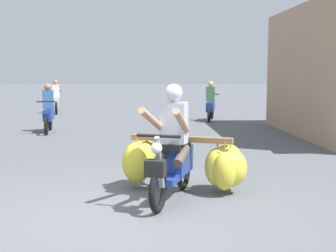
# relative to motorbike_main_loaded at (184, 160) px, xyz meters

# --- Properties ---
(ground_plane) EXTENTS (120.00, 120.00, 0.00)m
(ground_plane) POSITION_rel_motorbike_main_loaded_xyz_m (-0.94, -1.12, -0.48)
(ground_plane) COLOR #56595E
(motorbike_main_loaded) EXTENTS (1.92, 1.97, 1.58)m
(motorbike_main_loaded) POSITION_rel_motorbike_main_loaded_xyz_m (0.00, 0.00, 0.00)
(motorbike_main_loaded) COLOR black
(motorbike_main_loaded) RESTS_ON ground
(motorbike_distant_ahead_left) EXTENTS (0.62, 1.59, 1.40)m
(motorbike_distant_ahead_left) POSITION_rel_motorbike_main_loaded_xyz_m (1.82, 9.79, 0.09)
(motorbike_distant_ahead_left) COLOR black
(motorbike_distant_ahead_left) RESTS_ON ground
(motorbike_distant_ahead_right) EXTENTS (0.50, 1.62, 1.40)m
(motorbike_distant_ahead_right) POSITION_rel_motorbike_main_loaded_xyz_m (-3.30, 6.96, 0.09)
(motorbike_distant_ahead_right) COLOR black
(motorbike_distant_ahead_right) RESTS_ON ground
(motorbike_distant_far_ahead) EXTENTS (0.58, 1.60, 1.40)m
(motorbike_distant_far_ahead) POSITION_rel_motorbike_main_loaded_xyz_m (-4.19, 12.98, 0.09)
(motorbike_distant_far_ahead) COLOR black
(motorbike_distant_far_ahead) RESTS_ON ground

